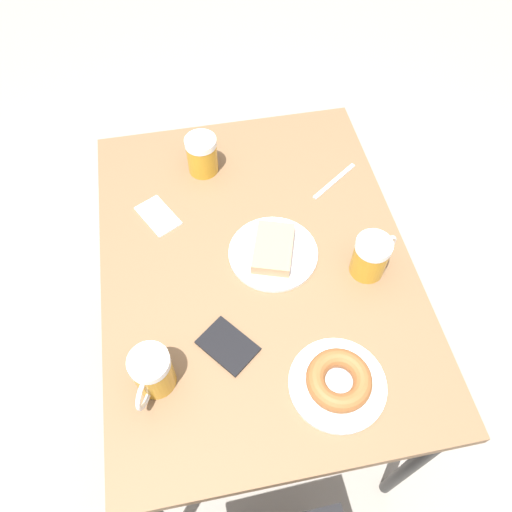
{
  "coord_description": "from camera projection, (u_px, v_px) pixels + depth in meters",
  "views": [
    {
      "loc": [
        0.13,
        0.68,
        1.83
      ],
      "look_at": [
        0.0,
        0.0,
        0.79
      ],
      "focal_mm": 35.0,
      "sensor_mm": 36.0,
      "label": 1
    }
  ],
  "objects": [
    {
      "name": "ground_plane",
      "position": [
        256.0,
        372.0,
        1.91
      ],
      "size": [
        8.0,
        8.0,
        0.0
      ],
      "primitive_type": "plane",
      "color": "gray"
    },
    {
      "name": "table",
      "position": [
        256.0,
        275.0,
        1.32
      ],
      "size": [
        0.78,
        1.04,
        0.77
      ],
      "color": "brown",
      "rests_on": "ground_plane"
    },
    {
      "name": "plate_with_cake",
      "position": [
        273.0,
        251.0,
        1.26
      ],
      "size": [
        0.23,
        0.23,
        0.04
      ],
      "color": "silver",
      "rests_on": "table"
    },
    {
      "name": "plate_with_donut",
      "position": [
        338.0,
        382.0,
        1.06
      ],
      "size": [
        0.21,
        0.21,
        0.05
      ],
      "color": "silver",
      "rests_on": "table"
    },
    {
      "name": "beer_mug_left",
      "position": [
        371.0,
        256.0,
        1.2
      ],
      "size": [
        0.12,
        0.09,
        0.11
      ],
      "color": "#C68C23",
      "rests_on": "table"
    },
    {
      "name": "beer_mug_center",
      "position": [
        152.0,
        372.0,
        1.04
      ],
      "size": [
        0.09,
        0.12,
        0.11
      ],
      "color": "#C68C23",
      "rests_on": "table"
    },
    {
      "name": "beer_mug_right",
      "position": [
        202.0,
        154.0,
        1.39
      ],
      "size": [
        0.09,
        0.13,
        0.11
      ],
      "color": "#C68C23",
      "rests_on": "table"
    },
    {
      "name": "napkin_folded",
      "position": [
        158.0,
        216.0,
        1.34
      ],
      "size": [
        0.12,
        0.15,
        0.0
      ],
      "rotation": [
        0.0,
        0.0,
        5.2
      ],
      "color": "white",
      "rests_on": "table"
    },
    {
      "name": "fork",
      "position": [
        334.0,
        181.0,
        1.41
      ],
      "size": [
        0.15,
        0.11,
        0.0
      ],
      "rotation": [
        0.0,
        0.0,
        5.33
      ],
      "color": "silver",
      "rests_on": "table"
    },
    {
      "name": "passport_near_edge",
      "position": [
        228.0,
        346.0,
        1.13
      ],
      "size": [
        0.15,
        0.15,
        0.01
      ],
      "rotation": [
        0.0,
        0.0,
        3.81
      ],
      "color": "black",
      "rests_on": "table"
    }
  ]
}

